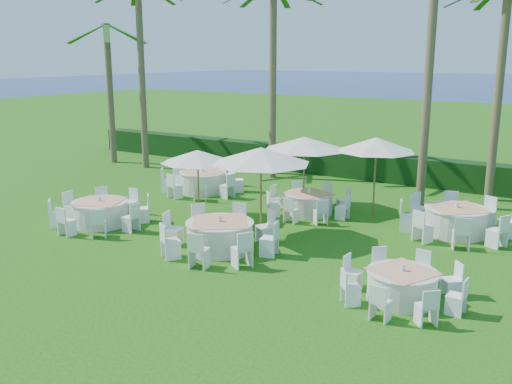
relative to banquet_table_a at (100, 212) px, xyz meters
The scene contains 17 objects.
ground 5.73m from the banquet_table_a, ahead, with size 120.00×120.00×0.00m, color #1D520E.
hedge 12.99m from the banquet_table_a, 63.96° to the left, with size 34.00×1.00×1.20m, color black.
banquet_table_a is the anchor object (origin of this frame).
banquet_table_b 4.88m from the banquet_table_a, ahead, with size 3.45×3.45×1.04m.
banquet_table_c 10.49m from the banquet_table_a, ahead, with size 2.86×2.86×0.88m.
banquet_table_d 5.58m from the banquet_table_a, 89.64° to the left, with size 3.42×3.42×1.02m.
banquet_table_e 7.21m from the banquet_table_a, 42.85° to the left, with size 3.01×3.01×0.92m.
banquet_table_f 11.56m from the banquet_table_a, 27.11° to the left, with size 3.40×3.40×1.03m.
umbrella_a 3.74m from the banquet_table_a, 44.63° to the left, with size 2.53×2.53×2.41m.
umbrella_b 5.94m from the banquet_table_a, 17.40° to the left, with size 3.04×3.04×2.84m.
umbrella_c 7.51m from the banquet_table_a, 48.70° to the left, with size 3.03×3.03×2.66m.
umbrella_d 9.61m from the banquet_table_a, 38.60° to the left, with size 2.70×2.70×2.79m.
palm_a 11.00m from the banquet_table_a, 124.38° to the left, with size 4.23×4.38×8.98m.
palm_b 10.60m from the banquet_table_a, 84.21° to the left, with size 4.28×4.35×8.67m.
palm_c 13.27m from the banquet_table_a, 44.79° to the left, with size 4.16×4.40×12.47m.
palm_d 15.27m from the banquet_table_a, 45.40° to the left, with size 4.38×4.23×8.26m.
palm_f 12.22m from the banquet_table_a, 133.75° to the left, with size 4.29×4.35×7.09m.
Camera 1 is at (8.46, -12.39, 5.52)m, focal length 40.00 mm.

